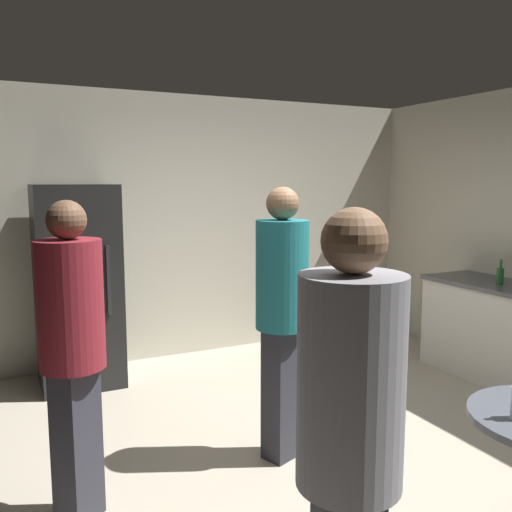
{
  "coord_description": "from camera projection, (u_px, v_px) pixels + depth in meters",
  "views": [
    {
      "loc": [
        -1.87,
        -2.8,
        1.83
      ],
      "look_at": [
        -0.21,
        0.63,
        1.3
      ],
      "focal_mm": 38.25,
      "sensor_mm": 36.0,
      "label": 1
    }
  ],
  "objects": [
    {
      "name": "person_in_gray_shirt",
      "position": [
        349.0,
        435.0,
        1.73
      ],
      "size": [
        0.39,
        0.39,
        1.75
      ],
      "rotation": [
        0.0,
        0.0,
        -0.17
      ],
      "color": "#2D2D38",
      "rests_on": "ground_plane"
    },
    {
      "name": "person_in_teal_shirt",
      "position": [
        282.0,
        302.0,
        3.5
      ],
      "size": [
        0.44,
        0.44,
        1.79
      ],
      "rotation": [
        0.0,
        0.0,
        -1.2
      ],
      "color": "#2D2D38",
      "rests_on": "ground_plane"
    },
    {
      "name": "person_in_maroon_shirt",
      "position": [
        72.0,
        337.0,
        2.85
      ],
      "size": [
        0.48,
        0.48,
        1.73
      ],
      "rotation": [
        0.0,
        0.0,
        -0.89
      ],
      "color": "#2D2D38",
      "rests_on": "ground_plane"
    },
    {
      "name": "refrigerator",
      "position": [
        78.0,
        286.0,
        4.86
      ],
      "size": [
        0.7,
        0.68,
        1.8
      ],
      "color": "black",
      "rests_on": "ground_plane"
    },
    {
      "name": "ground_plane",
      "position": [
        326.0,
        471.0,
        3.56
      ],
      "size": [
        5.2,
        5.2,
        0.1
      ],
      "primitive_type": "cube",
      "color": "#B2A893"
    },
    {
      "name": "beer_bottle_on_counter",
      "position": [
        500.0,
        275.0,
        4.92
      ],
      "size": [
        0.06,
        0.06,
        0.23
      ],
      "color": "#26662D",
      "rests_on": "kitchen_counter"
    },
    {
      "name": "wall_back",
      "position": [
        190.0,
        227.0,
        5.71
      ],
      "size": [
        5.32,
        0.06,
        2.7
      ],
      "primitive_type": "cube",
      "color": "beige",
      "rests_on": "ground_plane"
    }
  ]
}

